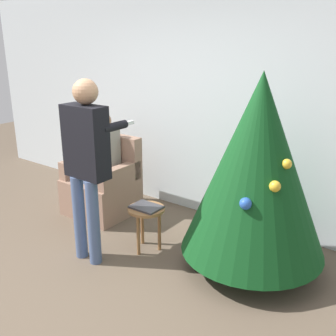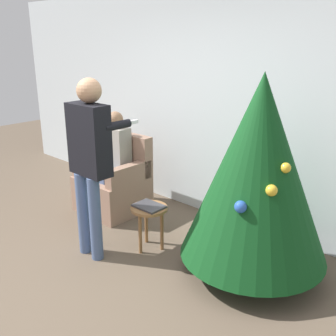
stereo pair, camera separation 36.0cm
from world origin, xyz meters
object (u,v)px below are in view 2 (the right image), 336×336
Objects in this scene: person_standing at (90,153)px; side_stool at (149,214)px; person_seated at (112,158)px; armchair at (115,184)px; christmas_tree at (258,169)px.

side_stool is (0.35, 0.44, -0.69)m from person_standing.
person_standing is at bearing -50.02° from person_seated.
person_seated is 2.68× the size of side_stool.
armchair is at bearing 90.00° from person_seated.
person_seated reaches higher than armchair.
side_stool is (-1.02, -0.35, -0.64)m from christmas_tree.
person_standing is at bearing -128.31° from side_stool.
christmas_tree is 1.05× the size of person_standing.
person_seated is 1.16m from side_stool.
side_stool is (1.05, -0.42, 0.05)m from armchair.
armchair is 0.36m from person_seated.
person_standing is at bearing -149.97° from christmas_tree.
person_seated is (-0.00, -0.03, 0.36)m from armchair.
side_stool is at bearing -20.42° from person_seated.
person_seated is 1.15m from person_standing.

